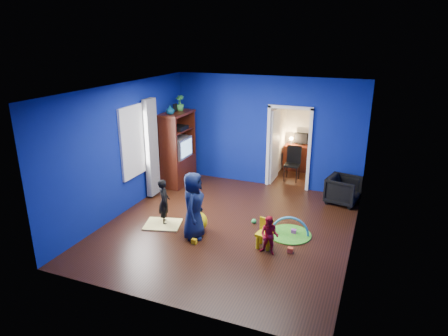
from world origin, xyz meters
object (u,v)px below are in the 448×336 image
at_px(vase, 170,110).
at_px(kid_chair, 264,235).
at_px(hopper_ball, 197,222).
at_px(folding_chair, 292,164).
at_px(tv_armoire, 177,149).
at_px(study_desk, 299,158).
at_px(play_mat, 290,234).
at_px(child_navy, 193,206).
at_px(armchair, 343,190).
at_px(child_black, 164,202).
at_px(toddler_red, 269,235).
at_px(crt_tv, 179,147).

relative_size(vase, kid_chair, 0.46).
bearing_deg(vase, kid_chair, -34.20).
height_order(vase, hopper_ball, vase).
bearing_deg(folding_chair, vase, -149.27).
bearing_deg(folding_chair, hopper_ball, -106.91).
distance_m(tv_armoire, study_desk, 3.71).
relative_size(vase, play_mat, 0.26).
distance_m(child_navy, tv_armoire, 3.13).
xyz_separation_m(armchair, child_navy, (-2.58, -2.86, 0.35)).
bearing_deg(child_black, folding_chair, -61.67).
distance_m(toddler_red, crt_tv, 4.26).
relative_size(child_navy, crt_tv, 1.96).
xyz_separation_m(child_navy, play_mat, (1.77, 0.80, -0.67)).
xyz_separation_m(armchair, tv_armoire, (-4.32, -0.27, 0.65)).
bearing_deg(child_black, vase, -9.65).
height_order(vase, crt_tv, vase).
height_order(hopper_ball, study_desk, study_desk).
relative_size(toddler_red, play_mat, 0.86).
relative_size(armchair, child_black, 0.73).
height_order(kid_chair, study_desk, study_desk).
bearing_deg(tv_armoire, study_desk, 39.65).
xyz_separation_m(tv_armoire, hopper_ball, (1.69, -2.34, -0.77)).
distance_m(hopper_ball, kid_chair, 1.48).
bearing_deg(kid_chair, child_navy, -165.16).
bearing_deg(hopper_ball, child_navy, -78.69).
relative_size(toddler_red, hopper_ball, 1.76).
distance_m(play_mat, study_desk, 4.20).
xyz_separation_m(armchair, crt_tv, (-4.28, -0.27, 0.69)).
xyz_separation_m(armchair, study_desk, (-1.50, 2.06, 0.04)).
bearing_deg(child_black, crt_tv, -13.41).
xyz_separation_m(armchair, toddler_red, (-1.01, -2.92, 0.04)).
xyz_separation_m(hopper_ball, study_desk, (1.13, 4.67, 0.16)).
height_order(child_black, hopper_ball, child_black).
distance_m(play_mat, folding_chair, 3.27).
xyz_separation_m(toddler_red, study_desk, (-0.49, 4.98, 0.00)).
relative_size(play_mat, folding_chair, 0.95).
height_order(child_black, crt_tv, crt_tv).
relative_size(child_black, vase, 4.39).
xyz_separation_m(child_black, toddler_red, (2.43, -0.37, -0.13)).
distance_m(toddler_red, tv_armoire, 4.28).
bearing_deg(tv_armoire, hopper_ball, -54.19).
relative_size(armchair, study_desk, 0.83).
relative_size(crt_tv, hopper_ball, 1.65).
bearing_deg(child_black, study_desk, -56.51).
height_order(crt_tv, play_mat, crt_tv).
xyz_separation_m(child_black, kid_chair, (2.28, -0.17, -0.25)).
bearing_deg(child_navy, crt_tv, 19.77).
xyz_separation_m(tv_armoire, play_mat, (3.51, -1.79, -0.97)).
bearing_deg(hopper_ball, child_black, 175.44).
bearing_deg(study_desk, armchair, -53.94).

